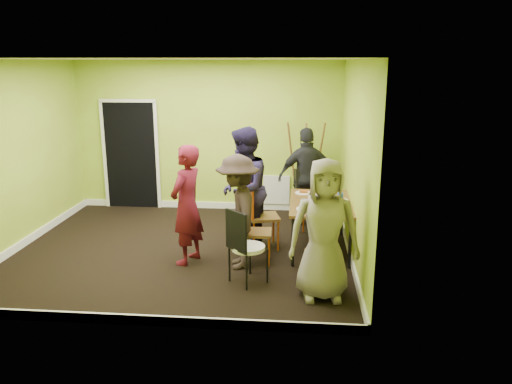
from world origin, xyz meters
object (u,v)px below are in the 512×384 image
Objects in this scene: chair_back_end at (307,186)px; easel at (305,169)px; chair_bentwood at (244,243)px; blue_bottle at (340,200)px; chair_left_near at (252,226)px; person_standing at (187,205)px; chair_left_far at (258,211)px; dining_table at (320,205)px; orange_bottle at (311,194)px; person_left_near at (238,212)px; person_front_end at (324,230)px; person_back_end at (307,177)px; person_left_far at (244,189)px; chair_front_end at (321,251)px; thermos at (321,195)px.

chair_back_end is 0.58× the size of easel.
blue_bottle is at bearing 83.96° from chair_bentwood.
chair_left_near is at bearing 47.19° from chair_back_end.
person_standing is (-2.14, -0.41, -0.01)m from blue_bottle.
chair_bentwood is at bearing -17.65° from chair_left_far.
chair_back_end is (-0.18, 1.12, 0.01)m from dining_table.
person_left_near is (-1.01, -0.99, -0.01)m from orange_bottle.
chair_left_far is at bearing 144.02° from person_standing.
chair_left_far reaches higher than chair_left_near.
person_front_end reaches higher than chair_bentwood.
chair_back_end is 0.17m from person_back_end.
easel is (0.78, 3.08, 0.31)m from chair_bentwood.
person_left_far reaches higher than person_standing.
chair_left_far is 0.57× the size of person_left_far.
chair_bentwood is at bearing -104.26° from easel.
chair_bentwood reaches higher than orange_bottle.
person_left_far reaches higher than blue_bottle.
orange_bottle is 0.05× the size of person_standing.
easel is 2.69m from person_left_near.
chair_back_end is at bearing 92.86° from orange_bottle.
chair_left_far is at bearing 153.19° from person_left_near.
chair_bentwood is at bearing -4.48° from chair_left_near.
person_back_end is (-0.01, 0.09, 0.14)m from chair_back_end.
orange_bottle is at bearing 87.85° from chair_front_end.
chair_left_far is at bearing 115.43° from person_front_end.
person_standing reaches higher than person_left_near.
orange_bottle is (0.79, 0.26, 0.21)m from chair_left_far.
dining_table is 1.65m from chair_bentwood.
easel is (0.75, 2.36, 0.32)m from chair_left_near.
chair_left_far is 1.20× the size of chair_front_end.
blue_bottle reaches higher than chair_front_end.
chair_bentwood is (-0.82, -2.42, -0.16)m from chair_back_end.
chair_front_end is at bearing 49.50° from chair_left_near.
thermos is 0.13× the size of person_left_far.
easel reaches higher than blue_bottle.
chair_front_end is 9.88× the size of orange_bottle.
easel is 2.94m from person_standing.
orange_bottle is at bearing 113.59° from thermos.
easel reaches higher than orange_bottle.
orange_bottle is 0.05× the size of person_back_end.
chair_back_end is (0.79, 1.70, 0.18)m from chair_left_near.
person_standing is 0.91× the size of person_left_far.
blue_bottle is at bearing 73.50° from person_front_end.
person_front_end is (1.85, -0.93, 0.01)m from person_standing.
person_front_end reaches higher than chair_left_far.
person_left_far reaches higher than person_left_near.
orange_bottle is (0.83, 0.82, 0.26)m from chair_left_near.
orange_bottle is at bearing 105.10° from chair_bentwood.
person_left_far is (-1.41, 0.23, 0.07)m from blue_bottle.
chair_bentwood is 1.62m from thermos.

